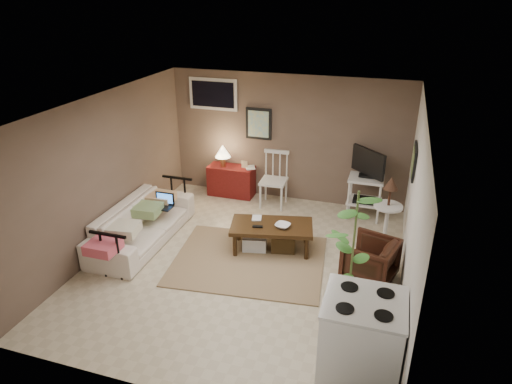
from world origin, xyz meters
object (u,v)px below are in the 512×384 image
(red_console, at_px, (231,178))
(tv_stand, at_px, (366,182))
(sofa, at_px, (142,217))
(side_table, at_px, (389,204))
(stove, at_px, (361,342))
(armchair, at_px, (370,258))
(coffee_table, at_px, (271,235))
(spindle_chair, at_px, (274,181))
(potted_plant, at_px, (353,254))

(red_console, bearing_deg, tv_stand, -4.13)
(sofa, bearing_deg, side_table, -74.82)
(red_console, distance_m, stove, 4.98)
(stove, bearing_deg, sofa, 152.31)
(sofa, relative_size, armchair, 3.18)
(red_console, bearing_deg, coffee_table, -53.34)
(coffee_table, distance_m, armchair, 1.57)
(red_console, bearing_deg, side_table, -20.20)
(armchair, bearing_deg, sofa, -73.42)
(coffee_table, xyz_separation_m, red_console, (-1.33, 1.79, 0.09))
(sofa, xyz_separation_m, stove, (3.64, -1.91, 0.09))
(side_table, xyz_separation_m, armchair, (-0.16, -1.01, -0.40))
(sofa, relative_size, spindle_chair, 2.09)
(coffee_table, height_order, spindle_chair, spindle_chair)
(side_table, distance_m, armchair, 1.10)
(red_console, xyz_separation_m, stove, (2.91, -4.04, 0.16))
(tv_stand, bearing_deg, potted_plant, -88.56)
(sofa, distance_m, armchair, 3.60)
(sofa, bearing_deg, stove, -117.69)
(red_console, relative_size, spindle_chair, 1.00)
(coffee_table, relative_size, side_table, 1.15)
(sofa, distance_m, stove, 4.11)
(tv_stand, distance_m, armchair, 1.98)
(spindle_chair, distance_m, potted_plant, 3.40)
(spindle_chair, relative_size, tv_stand, 0.81)
(red_console, bearing_deg, spindle_chair, -11.74)
(tv_stand, xyz_separation_m, stove, (0.30, -3.85, -0.16))
(sofa, height_order, potted_plant, potted_plant)
(sofa, height_order, side_table, side_table)
(red_console, relative_size, stove, 0.99)
(sofa, relative_size, red_console, 2.09)
(tv_stand, xyz_separation_m, potted_plant, (0.07, -2.88, 0.27))
(potted_plant, xyz_separation_m, stove, (0.23, -0.97, -0.43))
(sofa, bearing_deg, coffee_table, -80.59)
(coffee_table, bearing_deg, armchair, -12.25)
(side_table, height_order, armchair, side_table)
(armchair, xyz_separation_m, stove, (0.04, -1.92, 0.18))
(red_console, distance_m, armchair, 3.57)
(coffee_table, distance_m, tv_stand, 2.09)
(sofa, xyz_separation_m, side_table, (3.75, 1.02, 0.31))
(armchair, bearing_deg, spindle_chair, -118.54)
(tv_stand, bearing_deg, coffee_table, -128.54)
(red_console, height_order, side_table, side_table)
(spindle_chair, bearing_deg, tv_stand, 0.20)
(coffee_table, relative_size, armchair, 2.01)
(sofa, height_order, armchair, sofa)
(potted_plant, height_order, stove, potted_plant)
(coffee_table, distance_m, potted_plant, 1.98)
(coffee_table, height_order, sofa, sofa)
(coffee_table, bearing_deg, tv_stand, 51.46)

